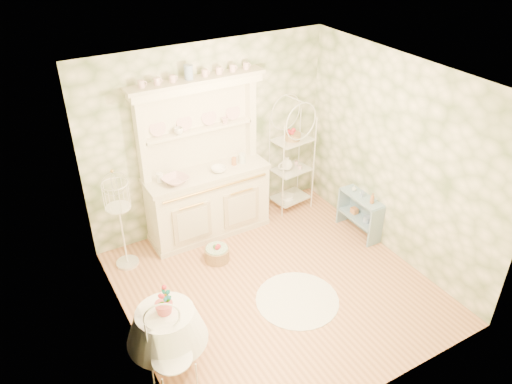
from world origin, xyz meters
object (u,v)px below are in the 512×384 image
cafe_chair (173,364)px  round_table (168,339)px  bakers_rack (292,156)px  floor_basket (217,253)px  side_shelf (360,216)px  birdcage_stand (121,221)px  kitchen_dresser (206,163)px

cafe_chair → round_table: bearing=92.1°
bakers_rack → cafe_chair: bearing=-148.9°
floor_basket → side_shelf: bearing=-12.5°
bakers_rack → cafe_chair: size_ratio=2.32×
round_table → birdcage_stand: bearing=86.7°
side_shelf → floor_basket: bearing=167.3°
bakers_rack → floor_basket: bearing=-165.4°
kitchen_dresser → side_shelf: (1.88, -1.11, -0.86)m
kitchen_dresser → birdcage_stand: kitchen_dresser is taller
kitchen_dresser → floor_basket: 1.23m
round_table → floor_basket: size_ratio=1.86×
floor_basket → birdcage_stand: bearing=154.3°
kitchen_dresser → side_shelf: kitchen_dresser is taller
cafe_chair → floor_basket: cafe_chair is taller
round_table → cafe_chair: bearing=-103.7°
floor_basket → bakers_rack: bearing=22.1°
bakers_rack → birdcage_stand: 2.71m
kitchen_dresser → side_shelf: 2.35m
bakers_rack → side_shelf: size_ratio=2.67×
round_table → cafe_chair: cafe_chair is taller
round_table → side_shelf: bearing=14.3°
side_shelf → cafe_chair: bearing=-160.7°
bakers_rack → cafe_chair: (-2.90, -2.31, -0.50)m
side_shelf → cafe_chair: (-3.36, -1.19, 0.10)m
bakers_rack → cafe_chair: 3.74m
birdcage_stand → kitchen_dresser: bearing=5.8°
kitchen_dresser → birdcage_stand: 1.37m
side_shelf → bakers_rack: bearing=112.4°
cafe_chair → side_shelf: bearing=35.3°
kitchen_dresser → floor_basket: kitchen_dresser is taller
cafe_chair → floor_basket: (1.28, 1.65, -0.26)m
round_table → floor_basket: round_table is taller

